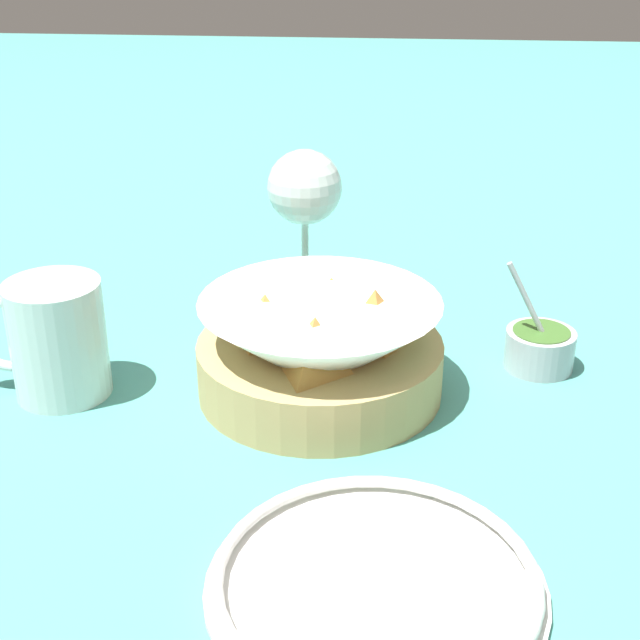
{
  "coord_description": "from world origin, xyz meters",
  "views": [
    {
      "loc": [
        -0.05,
        0.67,
        0.37
      ],
      "look_at": [
        0.01,
        0.03,
        0.07
      ],
      "focal_mm": 50.0,
      "sensor_mm": 36.0,
      "label": 1
    }
  ],
  "objects_px": {
    "sauce_cup": "(540,347)",
    "beer_mug": "(56,343)",
    "side_plate": "(376,581)",
    "wine_glass": "(305,193)",
    "food_basket": "(320,350)"
  },
  "relations": [
    {
      "from": "beer_mug",
      "to": "side_plate",
      "type": "xyz_separation_m",
      "value": [
        -0.27,
        0.21,
        -0.04
      ]
    },
    {
      "from": "wine_glass",
      "to": "side_plate",
      "type": "xyz_separation_m",
      "value": [
        -0.09,
        0.41,
        -0.11
      ]
    },
    {
      "from": "food_basket",
      "to": "wine_glass",
      "type": "distance_m",
      "value": 0.19
    },
    {
      "from": "sauce_cup",
      "to": "wine_glass",
      "type": "xyz_separation_m",
      "value": [
        0.22,
        -0.12,
        0.1
      ]
    },
    {
      "from": "food_basket",
      "to": "side_plate",
      "type": "height_order",
      "value": "food_basket"
    },
    {
      "from": "sauce_cup",
      "to": "beer_mug",
      "type": "height_order",
      "value": "same"
    },
    {
      "from": "beer_mug",
      "to": "side_plate",
      "type": "distance_m",
      "value": 0.34
    },
    {
      "from": "food_basket",
      "to": "wine_glass",
      "type": "xyz_separation_m",
      "value": [
        0.03,
        -0.18,
        0.08
      ]
    },
    {
      "from": "sauce_cup",
      "to": "wine_glass",
      "type": "distance_m",
      "value": 0.26
    },
    {
      "from": "food_basket",
      "to": "beer_mug",
      "type": "relative_size",
      "value": 1.73
    },
    {
      "from": "sauce_cup",
      "to": "beer_mug",
      "type": "relative_size",
      "value": 0.84
    },
    {
      "from": "wine_glass",
      "to": "sauce_cup",
      "type": "bearing_deg",
      "value": 151.93
    },
    {
      "from": "side_plate",
      "to": "sauce_cup",
      "type": "bearing_deg",
      "value": -114.14
    },
    {
      "from": "sauce_cup",
      "to": "beer_mug",
      "type": "distance_m",
      "value": 0.41
    },
    {
      "from": "food_basket",
      "to": "side_plate",
      "type": "bearing_deg",
      "value": 103.33
    }
  ]
}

